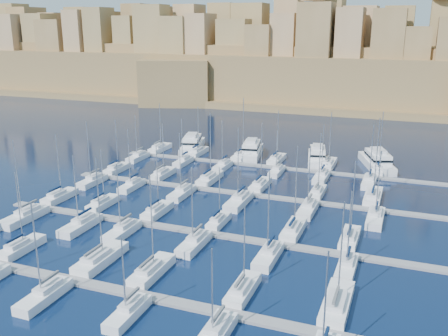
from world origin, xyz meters
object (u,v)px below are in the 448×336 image
at_px(sailboat_4, 243,290).
at_px(motor_yacht_d, 377,161).
at_px(motor_yacht_b, 252,150).
at_px(motor_yacht_c, 317,156).
at_px(motor_yacht_a, 192,144).
at_px(sailboat_2, 100,258).

bearing_deg(sailboat_4, motor_yacht_d, 80.49).
bearing_deg(motor_yacht_b, sailboat_4, -73.13).
bearing_deg(motor_yacht_d, motor_yacht_c, -175.23).
xyz_separation_m(sailboat_4, motor_yacht_a, (-39.28, 70.37, 1.00)).
bearing_deg(motor_yacht_b, motor_yacht_a, 178.13).
height_order(sailboat_4, motor_yacht_b, sailboat_4).
xyz_separation_m(motor_yacht_a, motor_yacht_d, (51.12, 0.31, -0.00)).
xyz_separation_m(sailboat_2, motor_yacht_a, (-16.10, 69.37, 0.94)).
distance_m(sailboat_2, sailboat_4, 23.20).
height_order(sailboat_4, motor_yacht_c, sailboat_4).
bearing_deg(motor_yacht_a, sailboat_2, -76.93).
distance_m(sailboat_2, motor_yacht_c, 71.32).
distance_m(sailboat_4, motor_yacht_d, 71.66).
xyz_separation_m(sailboat_4, motor_yacht_d, (11.84, 70.67, 1.00)).
height_order(sailboat_4, motor_yacht_a, sailboat_4).
height_order(sailboat_2, motor_yacht_d, sailboat_2).
bearing_deg(motor_yacht_d, sailboat_2, -116.69).
bearing_deg(motor_yacht_b, motor_yacht_c, -1.11).
bearing_deg(motor_yacht_a, motor_yacht_d, 0.34).
relative_size(sailboat_2, sailboat_4, 1.31).
relative_size(sailboat_4, motor_yacht_d, 0.70).
distance_m(sailboat_4, motor_yacht_b, 72.92).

